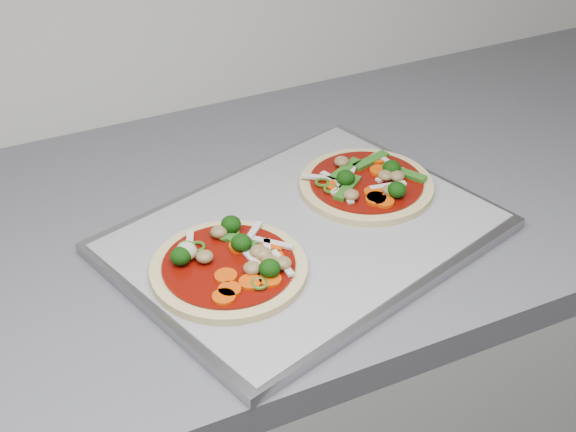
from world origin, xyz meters
name	(u,v)px	position (x,y,z in m)	size (l,w,h in m)	color
countertop	(206,237)	(0.00, 1.30, 0.88)	(3.60, 0.60, 0.04)	#5B5B62
baking_tray	(305,236)	(0.10, 1.22, 0.91)	(0.44, 0.32, 0.01)	#949398
parchment	(305,230)	(0.10, 1.22, 0.92)	(0.42, 0.30, 0.00)	gray
pizza_left	(231,264)	(-0.01, 1.18, 0.93)	(0.22, 0.22, 0.03)	#E1CE89
pizza_right	(367,183)	(0.21, 1.26, 0.93)	(0.23, 0.23, 0.03)	#E1CE89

